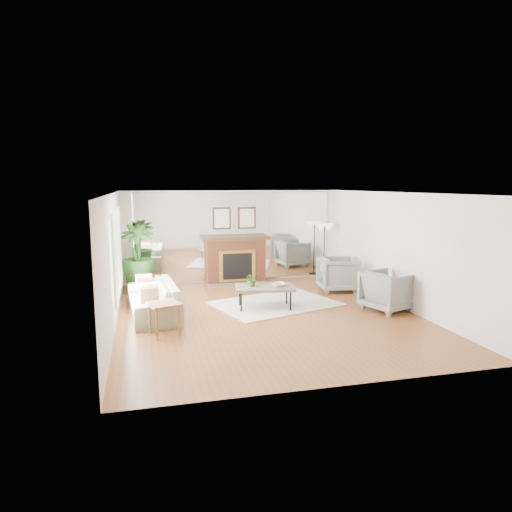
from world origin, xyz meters
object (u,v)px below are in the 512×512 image
object	(u,v)px
armchair_back	(338,274)
side_table	(164,308)
fireplace	(236,258)
floor_lamp	(324,232)
sofa	(153,299)
potted_ficus	(137,256)
coffee_table	(265,288)
armchair_front	(388,291)

from	to	relation	value
armchair_back	side_table	world-z (taller)	armchair_back
fireplace	armchair_back	xyz separation A→B (m)	(2.31, -1.61, -0.24)
floor_lamp	sofa	bearing A→B (deg)	-152.67
armchair_back	floor_lamp	distance (m)	1.70
fireplace	floor_lamp	bearing A→B (deg)	-4.47
armchair_back	potted_ficus	size ratio (longest dim) A/B	0.54
armchair_back	coffee_table	bearing A→B (deg)	126.96
floor_lamp	armchair_back	bearing A→B (deg)	-97.68
fireplace	armchair_front	xyz separation A→B (m)	(2.60, -3.54, -0.24)
side_table	floor_lamp	distance (m)	6.07
coffee_table	armchair_front	distance (m)	2.64
armchair_front	potted_ficus	size ratio (longest dim) A/B	0.54
armchair_front	floor_lamp	distance (m)	3.47
armchair_front	side_table	distance (m)	4.75
armchair_back	armchair_front	xyz separation A→B (m)	(0.29, -1.92, -0.00)
fireplace	side_table	world-z (taller)	fireplace
sofa	floor_lamp	size ratio (longest dim) A/B	1.46
sofa	armchair_back	world-z (taller)	armchair_back
armchair_front	floor_lamp	world-z (taller)	floor_lamp
floor_lamp	armchair_front	bearing A→B (deg)	-88.25
sofa	fireplace	bearing A→B (deg)	134.95
fireplace	potted_ficus	xyz separation A→B (m)	(-2.60, -0.64, 0.26)
sofa	side_table	size ratio (longest dim) A/B	3.58
armchair_back	floor_lamp	xyz separation A→B (m)	(0.19, 1.42, 0.92)
armchair_back	potted_ficus	bearing A→B (deg)	87.63
armchair_back	floor_lamp	bearing A→B (deg)	1.20
potted_ficus	fireplace	bearing A→B (deg)	13.80
side_table	armchair_front	bearing A→B (deg)	6.04
sofa	armchair_back	bearing A→B (deg)	98.52
coffee_table	sofa	bearing A→B (deg)	176.58
floor_lamp	side_table	bearing A→B (deg)	-140.27
coffee_table	potted_ficus	distance (m)	3.47
coffee_table	armchair_back	bearing A→B (deg)	28.08
armchair_front	side_table	xyz separation A→B (m)	(-4.73, -0.50, 0.07)
potted_ficus	floor_lamp	size ratio (longest dim) A/B	1.09
fireplace	side_table	xyz separation A→B (m)	(-2.13, -4.04, -0.17)
fireplace	potted_ficus	size ratio (longest dim) A/B	1.19
fireplace	coffee_table	bearing A→B (deg)	-88.76
armchair_front	floor_lamp	xyz separation A→B (m)	(-0.10, 3.34, 0.92)
sofa	armchair_front	xyz separation A→B (m)	(4.89, -0.87, 0.09)
sofa	potted_ficus	bearing A→B (deg)	-175.82
side_table	floor_lamp	bearing A→B (deg)	39.73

